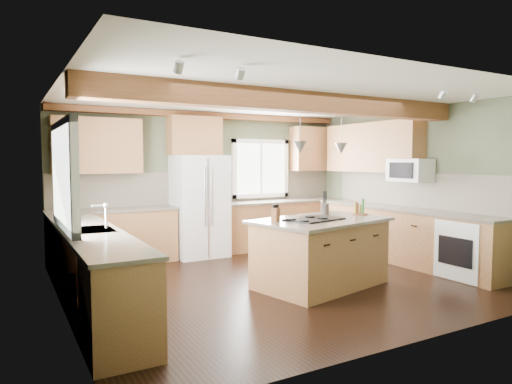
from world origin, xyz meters
TOP-DOWN VIEW (x-y plane):
  - floor at (0.00, 0.00)m, footprint 5.60×5.60m
  - ceiling at (0.00, 0.00)m, footprint 5.60×5.60m
  - wall_back at (0.00, 2.50)m, footprint 5.60×0.00m
  - wall_left at (-2.80, 0.00)m, footprint 0.00×5.00m
  - wall_right at (2.80, 0.00)m, footprint 0.00×5.00m
  - ceiling_beam at (0.00, -0.49)m, footprint 5.55×0.26m
  - soffit_trim at (0.00, 2.40)m, footprint 5.55×0.20m
  - backsplash_back at (0.00, 2.48)m, footprint 5.58×0.03m
  - backsplash_right at (2.78, 0.05)m, footprint 0.03×3.70m
  - base_cab_back_left at (-1.79, 2.20)m, footprint 2.02×0.60m
  - counter_back_left at (-1.79, 2.20)m, footprint 2.06×0.64m
  - base_cab_back_right at (1.49, 2.20)m, footprint 2.62×0.60m
  - counter_back_right at (1.49, 2.20)m, footprint 2.66×0.64m
  - base_cab_left at (-2.50, 0.05)m, footprint 0.60×3.70m
  - counter_left at (-2.50, 0.05)m, footprint 0.64×3.74m
  - base_cab_right at (2.50, 0.05)m, footprint 0.60×3.70m
  - counter_right at (2.50, 0.05)m, footprint 0.64×3.74m
  - upper_cab_back_left at (-1.99, 2.33)m, footprint 1.40×0.35m
  - upper_cab_over_fridge at (-0.30, 2.33)m, footprint 0.96×0.35m
  - upper_cab_right at (2.62, 0.90)m, footprint 0.35×2.20m
  - upper_cab_back_corner at (2.30, 2.33)m, footprint 0.90×0.35m
  - window_left at (-2.78, 0.05)m, footprint 0.04×1.60m
  - window_back at (1.15, 2.48)m, footprint 1.10×0.04m
  - sink at (-2.50, 0.05)m, footprint 0.50×0.65m
  - faucet at (-2.32, 0.05)m, footprint 0.02×0.02m
  - dishwasher at (-2.49, -1.25)m, footprint 0.60×0.60m
  - oven at (2.49, -1.25)m, footprint 0.60×0.72m
  - microwave at (2.58, -0.05)m, footprint 0.40×0.70m
  - pendant_left at (-0.02, -0.59)m, footprint 0.18×0.18m
  - pendant_right at (0.82, -0.39)m, footprint 0.18×0.18m
  - refrigerator at (-0.30, 2.12)m, footprint 0.90×0.74m
  - island at (0.40, -0.49)m, footprint 1.90×1.40m
  - island_top at (0.40, -0.49)m, footprint 2.04×1.54m
  - cooktop at (0.26, -0.52)m, footprint 0.83×0.65m
  - knife_block at (-0.28, -0.41)m, footprint 0.13×0.12m
  - utensil_crock at (0.77, -0.10)m, footprint 0.15×0.15m
  - bottle_tray at (1.21, -0.37)m, footprint 0.31×0.31m

SIDE VIEW (x-z plane):
  - floor at x=0.00m, z-range 0.00..0.00m
  - dishwasher at x=-2.49m, z-range 0.01..0.85m
  - oven at x=2.49m, z-range 0.01..0.85m
  - base_cab_back_left at x=-1.79m, z-range 0.00..0.88m
  - base_cab_back_right at x=1.49m, z-range 0.00..0.88m
  - base_cab_left at x=-2.50m, z-range 0.00..0.88m
  - base_cab_right at x=2.50m, z-range 0.00..0.88m
  - island at x=0.40m, z-range 0.00..0.88m
  - counter_back_left at x=-1.79m, z-range 0.88..0.92m
  - counter_back_right at x=1.49m, z-range 0.88..0.92m
  - counter_left at x=-2.50m, z-range 0.88..0.92m
  - counter_right at x=2.50m, z-range 0.88..0.92m
  - refrigerator at x=-0.30m, z-range 0.00..1.80m
  - island_top at x=0.40m, z-range 0.88..0.92m
  - sink at x=-2.50m, z-range 0.89..0.92m
  - cooktop at x=0.26m, z-range 0.92..0.94m
  - utensil_crock at x=0.77m, z-range 0.92..1.08m
  - knife_block at x=-0.28m, z-range 0.92..1.10m
  - bottle_tray at x=1.21m, z-range 0.92..1.14m
  - faucet at x=-2.32m, z-range 0.91..1.19m
  - backsplash_back at x=0.00m, z-range 0.92..1.50m
  - backsplash_right at x=2.78m, z-range 0.92..1.50m
  - wall_back at x=0.00m, z-range -1.50..4.10m
  - wall_left at x=-2.80m, z-range -1.20..3.80m
  - wall_right at x=2.80m, z-range -1.20..3.80m
  - window_back at x=1.15m, z-range 1.05..2.05m
  - window_left at x=-2.78m, z-range 1.02..2.08m
  - microwave at x=2.58m, z-range 1.36..1.74m
  - pendant_left at x=-0.02m, z-range 1.80..1.96m
  - pendant_right at x=0.82m, z-range 1.80..1.96m
  - upper_cab_back_left at x=-1.99m, z-range 1.50..2.40m
  - upper_cab_right at x=2.62m, z-range 1.50..2.40m
  - upper_cab_back_corner at x=2.30m, z-range 1.50..2.40m
  - upper_cab_over_fridge at x=-0.30m, z-range 1.80..2.50m
  - ceiling_beam at x=0.00m, z-range 2.34..2.60m
  - soffit_trim at x=0.00m, z-range 2.49..2.59m
  - ceiling at x=0.00m, z-range 2.60..2.60m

